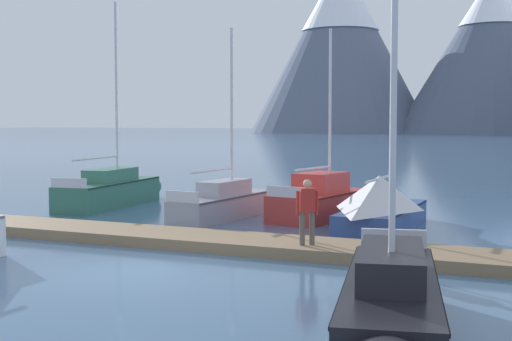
# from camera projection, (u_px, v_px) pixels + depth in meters

# --- Properties ---
(ground_plane) EXTENTS (700.00, 700.00, 0.00)m
(ground_plane) POSITION_uv_depth(u_px,v_px,m) (132.00, 274.00, 16.15)
(ground_plane) COLOR #426689
(mountain_west_summit) EXTENTS (61.21, 61.21, 57.90)m
(mountain_west_summit) POSITION_uv_depth(u_px,v_px,m) (340.00, 44.00, 240.94)
(mountain_west_summit) COLOR slate
(mountain_west_summit) RESTS_ON ground
(mountain_central_massif) EXTENTS (60.14, 60.14, 50.47)m
(mountain_central_massif) POSITION_uv_depth(u_px,v_px,m) (493.00, 50.00, 221.94)
(mountain_central_massif) COLOR #4C566B
(mountain_central_massif) RESTS_ON ground
(dock) EXTENTS (20.29, 3.61, 0.30)m
(dock) POSITION_uv_depth(u_px,v_px,m) (222.00, 242.00, 19.66)
(dock) COLOR #846B4C
(dock) RESTS_ON ground
(sailboat_nearest_berth) EXTENTS (2.86, 7.48, 8.38)m
(sailboat_nearest_berth) POSITION_uv_depth(u_px,v_px,m) (115.00, 190.00, 29.56)
(sailboat_nearest_berth) COLOR #336B56
(sailboat_nearest_berth) RESTS_ON ground
(sailboat_mid_dock_port) EXTENTS (1.40, 6.64, 6.83)m
(sailboat_mid_dock_port) POSITION_uv_depth(u_px,v_px,m) (231.00, 202.00, 25.89)
(sailboat_mid_dock_port) COLOR #93939E
(sailboat_mid_dock_port) RESTS_ON ground
(sailboat_mid_dock_starboard) EXTENTS (2.30, 5.85, 6.82)m
(sailboat_mid_dock_starboard) POSITION_uv_depth(u_px,v_px,m) (326.00, 200.00, 25.79)
(sailboat_mid_dock_starboard) COLOR #B2332D
(sailboat_mid_dock_starboard) RESTS_ON ground
(sailboat_far_berth) EXTENTS (2.28, 6.44, 8.23)m
(sailboat_far_berth) POSITION_uv_depth(u_px,v_px,m) (383.00, 204.00, 22.60)
(sailboat_far_berth) COLOR navy
(sailboat_far_berth) RESTS_ON ground
(sailboat_outer_slip) EXTENTS (3.22, 7.07, 7.65)m
(sailboat_outer_slip) POSITION_uv_depth(u_px,v_px,m) (391.00, 311.00, 10.63)
(sailboat_outer_slip) COLOR black
(sailboat_outer_slip) RESTS_ON ground
(person_on_dock) EXTENTS (0.47, 0.41, 1.69)m
(person_on_dock) POSITION_uv_depth(u_px,v_px,m) (307.00, 208.00, 18.14)
(person_on_dock) COLOR brown
(person_on_dock) RESTS_ON dock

